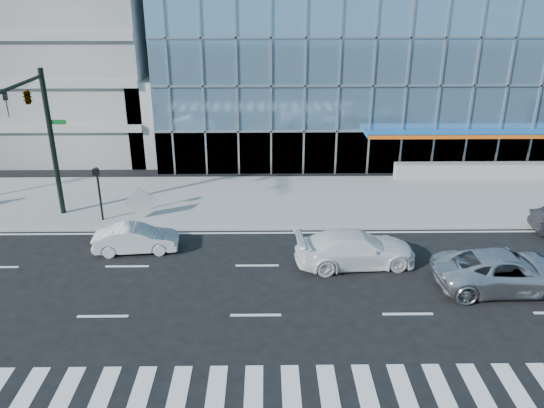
{
  "coord_description": "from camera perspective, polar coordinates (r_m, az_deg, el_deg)",
  "views": [
    {
      "loc": [
        0.41,
        -21.59,
        11.97
      ],
      "look_at": [
        0.73,
        3.0,
        1.85
      ],
      "focal_mm": 35.0,
      "sensor_mm": 36.0,
      "label": 1
    }
  ],
  "objects": [
    {
      "name": "ground",
      "position": [
        24.69,
        -1.62,
        -6.64
      ],
      "size": [
        160.0,
        160.0,
        0.0
      ],
      "primitive_type": "plane",
      "color": "black",
      "rests_on": "ground"
    },
    {
      "name": "sidewalk",
      "position": [
        31.89,
        -1.43,
        0.47
      ],
      "size": [
        120.0,
        8.0,
        0.15
      ],
      "primitive_type": "cube",
      "color": "gray",
      "rests_on": "ground"
    },
    {
      "name": "theatre_building",
      "position": [
        49.69,
        15.78,
        16.42
      ],
      "size": [
        42.0,
        26.0,
        15.0
      ],
      "primitive_type": "cube",
      "color": "#739FBF",
      "rests_on": "ground"
    },
    {
      "name": "parking_garage",
      "position": [
        51.82,
        -25.29,
        18.2
      ],
      "size": [
        24.0,
        24.0,
        20.0
      ],
      "primitive_type": "cube",
      "color": "gray",
      "rests_on": "ground"
    },
    {
      "name": "ramp_block",
      "position": [
        41.1,
        -9.84,
        9.44
      ],
      "size": [
        6.0,
        8.0,
        6.0
      ],
      "primitive_type": "cube",
      "color": "gray",
      "rests_on": "ground"
    },
    {
      "name": "traffic_signal",
      "position": [
        29.12,
        -24.1,
        8.95
      ],
      "size": [
        1.14,
        5.74,
        8.0
      ],
      "color": "black",
      "rests_on": "sidewalk"
    },
    {
      "name": "ped_signal_post",
      "position": [
        29.66,
        -18.19,
        1.86
      ],
      "size": [
        0.3,
        0.33,
        3.0
      ],
      "color": "black",
      "rests_on": "sidewalk"
    },
    {
      "name": "silver_suv",
      "position": [
        24.62,
        23.8,
        -6.63
      ],
      "size": [
        5.98,
        2.84,
        1.65
      ],
      "primitive_type": "imported",
      "rotation": [
        0.0,
        0.0,
        1.59
      ],
      "color": "silver",
      "rests_on": "ground"
    },
    {
      "name": "white_suv",
      "position": [
        24.72,
        8.97,
        -4.77
      ],
      "size": [
        5.76,
        2.85,
        1.61
      ],
      "primitive_type": "imported",
      "rotation": [
        0.0,
        0.0,
        1.68
      ],
      "color": "white",
      "rests_on": "ground"
    },
    {
      "name": "white_sedan",
      "position": [
        26.51,
        -14.42,
        -3.64
      ],
      "size": [
        4.11,
        1.75,
        1.32
      ],
      "primitive_type": "imported",
      "rotation": [
        0.0,
        0.0,
        1.66
      ],
      "color": "silver",
      "rests_on": "ground"
    },
    {
      "name": "tilted_panel",
      "position": [
        29.77,
        -13.91,
        0.2
      ],
      "size": [
        1.83,
        0.19,
        1.83
      ],
      "primitive_type": "cube",
      "rotation": [
        0.0,
        0.7,
        0.07
      ],
      "color": "#A9A9A9",
      "rests_on": "sidewalk"
    }
  ]
}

